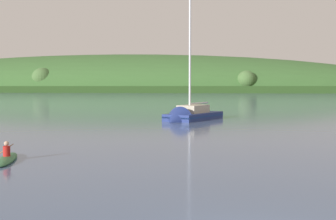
% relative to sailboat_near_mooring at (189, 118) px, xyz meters
% --- Properties ---
extents(far_shoreline_hill, '(544.54, 120.54, 51.48)m').
position_rel_sailboat_near_mooring_xyz_m(far_shoreline_hill, '(-65.91, 242.32, -0.05)').
color(far_shoreline_hill, '#27431B').
rests_on(far_shoreline_hill, ground).
extents(sailboat_near_mooring, '(6.40, 9.20, 14.06)m').
position_rel_sailboat_near_mooring_xyz_m(sailboat_near_mooring, '(0.00, 0.00, 0.00)').
color(sailboat_near_mooring, navy).
rests_on(sailboat_near_mooring, ground).
extents(canoe_with_paddler, '(1.87, 3.71, 1.02)m').
position_rel_sailboat_near_mooring_xyz_m(canoe_with_paddler, '(-6.78, -24.32, -0.11)').
color(canoe_with_paddler, '#33663D').
rests_on(canoe_with_paddler, ground).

